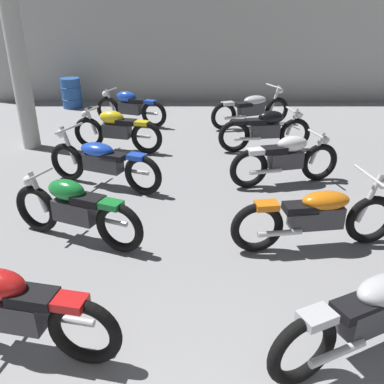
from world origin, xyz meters
name	(u,v)px	position (x,y,z in m)	size (l,w,h in m)	color
back_wall	(192,40)	(0.00, 13.05, 1.80)	(13.06, 0.24, 3.60)	#B2B2AD
support_pillar	(20,71)	(-3.46, 8.46, 1.60)	(0.36, 0.36, 3.20)	#B2B2AD
motorcycle_left_row_1	(12,309)	(-1.55, 2.73, 0.46)	(1.95, 0.60, 0.88)	black
motorcycle_left_row_2	(75,209)	(-1.50, 4.62, 0.46)	(1.85, 0.88, 0.88)	black
motorcycle_left_row_3	(103,162)	(-1.49, 6.35, 0.45)	(2.04, 1.04, 0.97)	black
motorcycle_left_row_4	(117,129)	(-1.56, 8.21, 0.46)	(1.93, 0.68, 0.88)	black
motorcycle_left_row_5	(130,107)	(-1.55, 10.19, 0.46)	(1.88, 0.82, 0.88)	black
motorcycle_right_row_1	(375,311)	(1.58, 2.72, 0.45)	(2.01, 1.09, 0.97)	black
motorcycle_right_row_2	(317,215)	(1.56, 4.46, 0.45)	(2.16, 0.69, 0.97)	black
motorcycle_right_row_3	(286,159)	(1.59, 6.48, 0.46)	(1.94, 0.68, 0.88)	black
motorcycle_right_row_4	(266,129)	(1.52, 8.21, 0.46)	(1.97, 0.57, 0.88)	black
motorcycle_right_row_5	(252,109)	(1.47, 10.06, 0.45)	(2.05, 1.01, 0.97)	black
oil_drum	(72,93)	(-3.53, 12.08, 0.43)	(0.59, 0.59, 0.85)	#23519E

